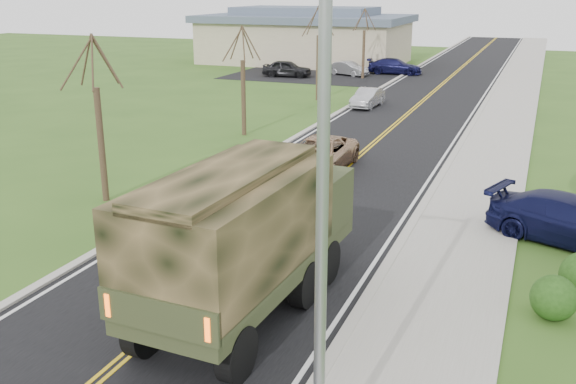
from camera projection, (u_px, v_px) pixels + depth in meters
The scene contains 17 objects.
road at pixel (432, 93), 48.02m from camera, with size 8.00×120.00×0.01m, color black.
curb_right at pixel (489, 96), 46.55m from camera, with size 0.30×120.00×0.12m, color #9E998E.
sidewalk_right at pixel (515, 97), 45.93m from camera, with size 3.20×120.00×0.10m, color #9E998E.
curb_left at pixel (378, 90), 49.47m from camera, with size 0.30×120.00×0.10m, color #9E998E.
street_light at pixel (315, 220), 9.11m from camera, with size 1.65×0.22×8.00m.
bare_tree_a at pixel (100, 131), 23.14m from camera, with size 1.93×2.26×6.08m.
bare_tree_b at pixel (243, 89), 33.80m from camera, with size 1.83×2.14×5.73m.
bare_tree_c at pixel (318, 60), 44.33m from camera, with size 2.04×2.39×6.42m.
bare_tree_d at pixel (364, 49), 55.02m from camera, with size 1.88×2.20×5.91m.
commercial_building at pixel (306, 36), 66.97m from camera, with size 25.50×21.50×5.65m.
military_truck at pixel (246, 229), 15.01m from camera, with size 3.01×7.75×3.80m.
suv_champagne at pixel (319, 155), 27.60m from camera, with size 2.36×5.13×1.43m, color #A37E5C.
sedan_silver at pixel (368, 98), 42.32m from camera, with size 1.31×3.74×1.23m, color #B0B0B5.
pickup_navy at pixel (572, 221), 19.67m from camera, with size 2.08×5.12×1.49m, color #0E1035.
lot_car_dark at pixel (287, 69), 56.61m from camera, with size 1.73×4.31×1.47m, color black.
lot_car_silver at pixel (348, 68), 57.55m from camera, with size 1.32×3.78×1.25m, color #A1A2A6.
lot_car_navy at pixel (395, 66), 58.38m from camera, with size 1.99×4.90×1.42m, color #0F1039.
Camera 1 is at (7.70, -8.59, 7.59)m, focal length 40.00 mm.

